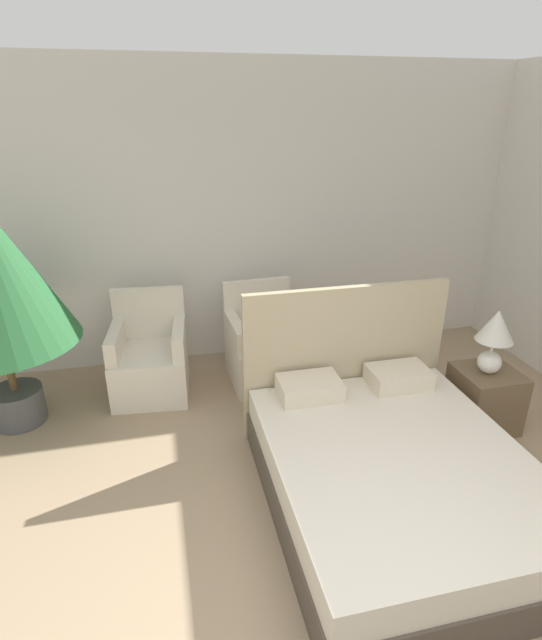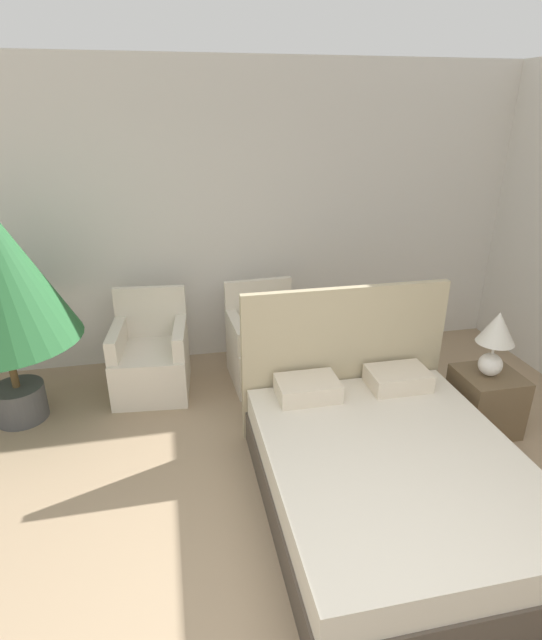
{
  "view_description": "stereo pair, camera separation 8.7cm",
  "coord_description": "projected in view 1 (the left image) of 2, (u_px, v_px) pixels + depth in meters",
  "views": [
    {
      "loc": [
        -0.84,
        -1.16,
        2.47
      ],
      "look_at": [
        0.04,
        2.6,
        0.81
      ],
      "focal_mm": 28.0,
      "sensor_mm": 36.0,
      "label": 1
    },
    {
      "loc": [
        -0.76,
        -1.18,
        2.47
      ],
      "look_at": [
        0.04,
        2.6,
        0.81
      ],
      "focal_mm": 28.0,
      "sensor_mm": 36.0,
      "label": 2
    }
  ],
  "objects": [
    {
      "name": "armchair_near_window_right",
      "position": [
        264.0,
        352.0,
        4.81
      ],
      "size": [
        0.7,
        0.71,
        0.93
      ],
      "rotation": [
        0.0,
        0.0,
        0.05
      ],
      "color": "beige",
      "rests_on": "ground_plane"
    },
    {
      "name": "table_lamp",
      "position": [
        495.0,
        334.0,
        3.86
      ],
      "size": [
        0.29,
        0.29,
        0.54
      ],
      "color": "white",
      "rests_on": "nightstand"
    },
    {
      "name": "bed",
      "position": [
        391.0,
        468.0,
        3.3
      ],
      "size": [
        1.65,
        2.01,
        1.23
      ],
      "color": "#4C4238",
      "rests_on": "ground_plane"
    },
    {
      "name": "armchair_near_window_left",
      "position": [
        150.0,
        364.0,
        4.58
      ],
      "size": [
        0.72,
        0.74,
        0.93
      ],
      "rotation": [
        0.0,
        0.0,
        -0.09
      ],
      "color": "beige",
      "rests_on": "ground_plane"
    },
    {
      "name": "wall_back",
      "position": [
        242.0,
        218.0,
        4.95
      ],
      "size": [
        10.0,
        0.06,
        2.9
      ],
      "color": "silver",
      "rests_on": "ground_plane"
    },
    {
      "name": "nightstand",
      "position": [
        484.0,
        399.0,
        4.1
      ],
      "size": [
        0.47,
        0.46,
        0.51
      ],
      "color": "brown",
      "rests_on": "ground_plane"
    }
  ]
}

